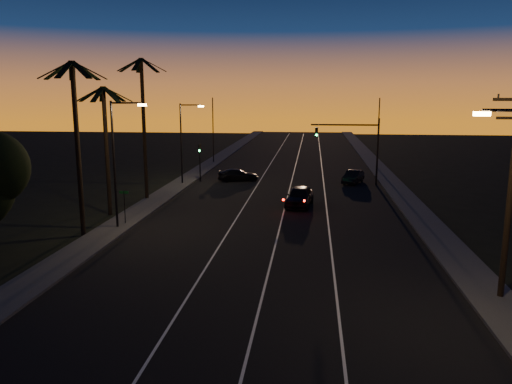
# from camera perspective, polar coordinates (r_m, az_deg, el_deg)

# --- Properties ---
(road) EXTENTS (20.00, 170.00, 0.01)m
(road) POSITION_cam_1_polar(r_m,az_deg,el_deg) (44.19, 2.81, -1.22)
(road) COLOR black
(road) RESTS_ON ground
(sidewalk_left) EXTENTS (2.40, 170.00, 0.16)m
(sidewalk_left) POSITION_cam_1_polar(r_m,az_deg,el_deg) (46.24, -11.17, -0.77)
(sidewalk_left) COLOR #333230
(sidewalk_left) RESTS_ON ground
(sidewalk_right) EXTENTS (2.40, 170.00, 0.16)m
(sidewalk_right) POSITION_cam_1_polar(r_m,az_deg,el_deg) (44.90, 17.23, -1.42)
(sidewalk_right) COLOR #333230
(sidewalk_right) RESTS_ON ground
(lane_stripe_left) EXTENTS (0.12, 160.00, 0.01)m
(lane_stripe_left) POSITION_cam_1_polar(r_m,az_deg,el_deg) (44.47, -1.05, -1.11)
(lane_stripe_left) COLOR silver
(lane_stripe_left) RESTS_ON road
(lane_stripe_mid) EXTENTS (0.12, 160.00, 0.01)m
(lane_stripe_mid) POSITION_cam_1_polar(r_m,az_deg,el_deg) (44.16, 3.46, -1.22)
(lane_stripe_mid) COLOR silver
(lane_stripe_mid) RESTS_ON road
(lane_stripe_right) EXTENTS (0.12, 160.00, 0.01)m
(lane_stripe_right) POSITION_cam_1_polar(r_m,az_deg,el_deg) (44.13, 8.00, -1.32)
(lane_stripe_right) COLOR silver
(lane_stripe_right) RESTS_ON road
(palm_near) EXTENTS (4.25, 4.16, 11.53)m
(palm_near) POSITION_cam_1_polar(r_m,az_deg,el_deg) (34.74, -19.83, 6.57)
(palm_near) COLOR black
(palm_near) RESTS_ON ground
(palm_mid) EXTENTS (4.25, 4.16, 10.03)m
(palm_mid) POSITION_cam_1_polar(r_m,az_deg,el_deg) (40.49, -16.78, 6.14)
(palm_mid) COLOR black
(palm_mid) RESTS_ON ground
(palm_far) EXTENTS (4.25, 4.16, 12.53)m
(palm_far) POSITION_cam_1_polar(r_m,az_deg,el_deg) (45.64, -12.74, 8.55)
(palm_far) COLOR black
(palm_far) RESTS_ON ground
(streetlight_left_near) EXTENTS (2.55, 0.26, 9.00)m
(streetlight_left_near) POSITION_cam_1_polar(r_m,az_deg,el_deg) (35.94, -15.52, 4.15)
(streetlight_left_near) COLOR black
(streetlight_left_near) RESTS_ON ground
(streetlight_left_far) EXTENTS (2.55, 0.26, 8.50)m
(streetlight_left_far) POSITION_cam_1_polar(r_m,az_deg,el_deg) (53.00, -8.24, 6.26)
(streetlight_left_far) COLOR black
(streetlight_left_far) RESTS_ON ground
(street_sign) EXTENTS (0.70, 0.06, 2.60)m
(street_sign) POSITION_cam_1_polar(r_m,az_deg,el_deg) (37.49, -14.81, -1.23)
(street_sign) COLOR black
(street_sign) RESTS_ON ground
(utility_pole) EXTENTS (2.20, 0.28, 10.00)m
(utility_pole) POSITION_cam_1_polar(r_m,az_deg,el_deg) (25.08, 27.13, 0.46)
(utility_pole) COLOR black
(utility_pole) RESTS_ON ground
(signal_mast) EXTENTS (7.10, 0.41, 7.00)m
(signal_mast) POSITION_cam_1_polar(r_m,az_deg,el_deg) (53.47, 11.26, 5.90)
(signal_mast) COLOR black
(signal_mast) RESTS_ON ground
(signal_post) EXTENTS (0.28, 0.37, 4.20)m
(signal_post) POSITION_cam_1_polar(r_m,az_deg,el_deg) (54.85, -6.45, 4.18)
(signal_post) COLOR black
(signal_post) RESTS_ON ground
(far_pole_left) EXTENTS (0.14, 0.14, 9.00)m
(far_pole_left) POSITION_cam_1_polar(r_m,az_deg,el_deg) (69.64, -4.93, 7.00)
(far_pole_left) COLOR black
(far_pole_left) RESTS_ON ground
(far_pole_right) EXTENTS (0.14, 0.14, 9.00)m
(far_pole_right) POSITION_cam_1_polar(r_m,az_deg,el_deg) (65.80, 13.79, 6.48)
(far_pole_right) COLOR black
(far_pole_right) RESTS_ON ground
(lead_car) EXTENTS (2.63, 5.73, 1.69)m
(lead_car) POSITION_cam_1_polar(r_m,az_deg,el_deg) (42.74, 5.00, -0.50)
(lead_car) COLOR black
(lead_car) RESTS_ON road
(right_car) EXTENTS (2.76, 4.41, 1.37)m
(right_car) POSITION_cam_1_polar(r_m,az_deg,el_deg) (54.73, 11.05, 1.72)
(right_car) COLOR black
(right_car) RESTS_ON road
(cross_car) EXTENTS (4.86, 3.03, 1.31)m
(cross_car) POSITION_cam_1_polar(r_m,az_deg,el_deg) (55.21, -2.10, 1.96)
(cross_car) COLOR black
(cross_car) RESTS_ON road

